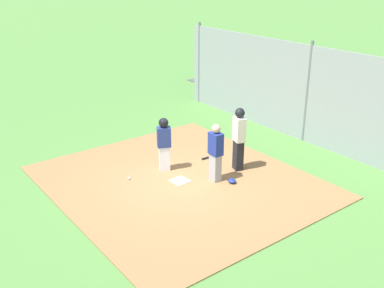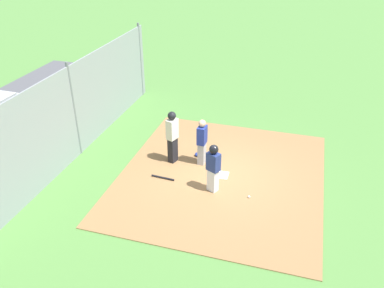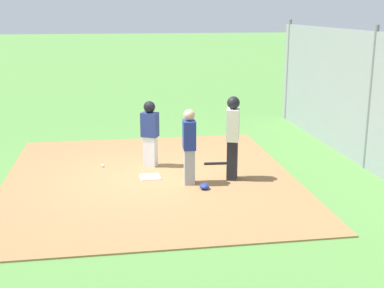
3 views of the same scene
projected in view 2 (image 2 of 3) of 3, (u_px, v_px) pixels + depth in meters
name	position (u px, v px, depth m)	size (l,w,h in m)	color
ground_plane	(221.00, 176.00, 12.98)	(140.00, 140.00, 0.00)	#51843D
dirt_infield	(221.00, 176.00, 12.97)	(7.20, 6.40, 0.03)	olive
home_plate	(221.00, 175.00, 12.96)	(0.44, 0.44, 0.02)	white
catcher	(202.00, 141.00, 13.19)	(0.39, 0.28, 1.63)	#9E9EA3
umpire	(172.00, 136.00, 13.24)	(0.44, 0.37, 1.86)	black
runner	(213.00, 165.00, 11.82)	(0.41, 0.46, 1.58)	silver
baseball_bat	(163.00, 178.00, 12.78)	(0.06, 0.06, 0.78)	black
catcher_mask	(198.00, 154.00, 13.99)	(0.24, 0.20, 0.12)	navy
baseball	(249.00, 197.00, 11.89)	(0.07, 0.07, 0.07)	white
backstop_fence	(74.00, 112.00, 13.47)	(12.00, 0.10, 3.35)	#93999E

